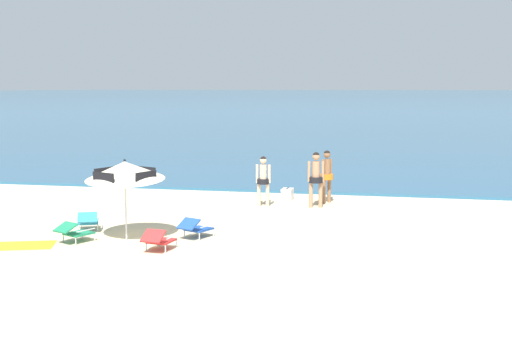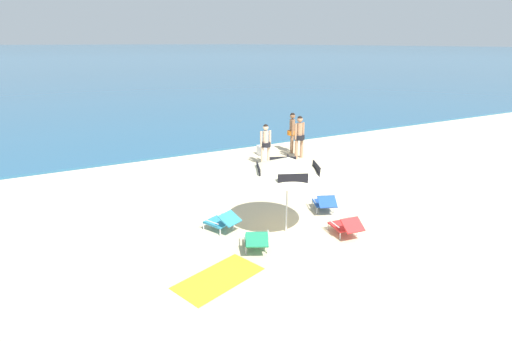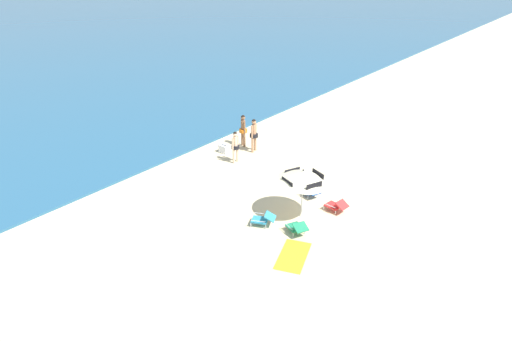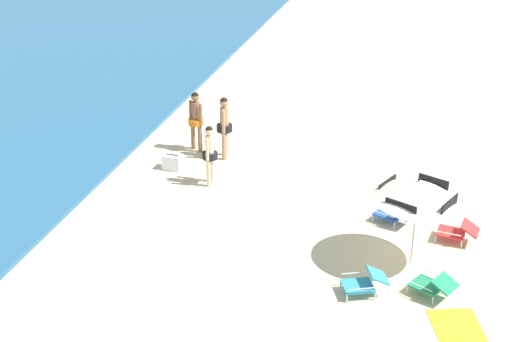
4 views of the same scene
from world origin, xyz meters
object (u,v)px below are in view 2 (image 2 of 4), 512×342
at_px(lounge_chair_under_umbrella, 325,203).
at_px(cooler_box, 263,150).
at_px(beach_umbrella_striped_main, 288,166).
at_px(beach_towel, 219,278).
at_px(lounge_chair_spare_folded, 257,240).
at_px(lounge_chair_facing_sea, 222,221).
at_px(lounge_chair_beside_umbrella, 346,226).
at_px(person_wading_in, 299,134).
at_px(person_standing_beside, 292,130).
at_px(person_standing_near_shore, 266,141).

xyz_separation_m(lounge_chair_under_umbrella, cooler_box, (1.36, 6.03, -0.07)).
relative_size(beach_umbrella_striped_main, beach_towel, 1.20).
xyz_separation_m(lounge_chair_under_umbrella, lounge_chair_spare_folded, (-2.74, -1.08, 0.00)).
bearing_deg(lounge_chair_facing_sea, lounge_chair_beside_umbrella, -33.09).
bearing_deg(lounge_chair_spare_folded, beach_umbrella_striped_main, 25.09).
distance_m(person_wading_in, beach_towel, 9.26).
distance_m(lounge_chair_under_umbrella, beach_towel, 4.32).
bearing_deg(beach_towel, lounge_chair_beside_umbrella, 4.40).
distance_m(beach_umbrella_striped_main, beach_towel, 3.14).
xyz_separation_m(lounge_chair_beside_umbrella, person_standing_beside, (3.13, 7.26, 0.73)).
xyz_separation_m(beach_umbrella_striped_main, lounge_chair_facing_sea, (-1.41, 0.78, -1.46)).
bearing_deg(lounge_chair_facing_sea, person_wading_in, 40.59).
relative_size(cooler_box, beach_towel, 0.28).
distance_m(lounge_chair_facing_sea, person_standing_near_shore, 5.95).
bearing_deg(person_standing_near_shore, lounge_chair_beside_umbrella, -101.20).
relative_size(person_standing_near_shore, person_standing_beside, 0.93).
bearing_deg(lounge_chair_beside_umbrella, person_standing_beside, 66.70).
bearing_deg(lounge_chair_beside_umbrella, lounge_chair_under_umbrella, 72.85).
bearing_deg(beach_towel, person_standing_near_shore, 53.81).
height_order(person_wading_in, cooler_box, person_wading_in).
height_order(person_standing_near_shore, cooler_box, person_standing_near_shore).
height_order(person_standing_near_shore, person_standing_beside, person_standing_beside).
distance_m(beach_umbrella_striped_main, lounge_chair_spare_folded, 1.92).
bearing_deg(lounge_chair_facing_sea, person_standing_near_shore, 49.98).
bearing_deg(lounge_chair_facing_sea, lounge_chair_spare_folded, -78.00).
distance_m(lounge_chair_under_umbrella, lounge_chair_beside_umbrella, 1.51).
distance_m(lounge_chair_under_umbrella, lounge_chair_facing_sea, 3.03).
distance_m(cooler_box, beach_towel, 9.39).
xyz_separation_m(lounge_chair_facing_sea, person_standing_near_shore, (3.80, 4.53, 0.65)).
bearing_deg(person_standing_near_shore, lounge_chair_under_umbrella, -99.34).
distance_m(beach_umbrella_striped_main, lounge_chair_under_umbrella, 2.25).
bearing_deg(lounge_chair_under_umbrella, beach_umbrella_striped_main, -161.26).
height_order(lounge_chair_beside_umbrella, person_standing_beside, person_standing_beside).
distance_m(lounge_chair_spare_folded, beach_towel, 1.40).
bearing_deg(lounge_chair_under_umbrella, beach_towel, -156.59).
bearing_deg(cooler_box, lounge_chair_beside_umbrella, -103.55).
bearing_deg(lounge_chair_under_umbrella, lounge_chair_spare_folded, -158.58).
xyz_separation_m(lounge_chair_beside_umbrella, beach_towel, (-3.51, -0.27, -0.26)).
relative_size(lounge_chair_facing_sea, person_wading_in, 0.58).
bearing_deg(lounge_chair_spare_folded, person_standing_beside, 51.81).
distance_m(lounge_chair_under_umbrella, cooler_box, 6.18).
bearing_deg(lounge_chair_spare_folded, lounge_chair_under_umbrella, 21.42).
distance_m(lounge_chair_under_umbrella, person_wading_in, 5.53).
bearing_deg(lounge_chair_beside_umbrella, lounge_chair_facing_sea, 146.91).
xyz_separation_m(person_wading_in, beach_towel, (-6.39, -6.63, -1.01)).
bearing_deg(lounge_chair_facing_sea, lounge_chair_under_umbrella, -4.46).
bearing_deg(person_standing_beside, beach_towel, -131.39).
xyz_separation_m(person_standing_beside, beach_towel, (-6.64, -7.53, -0.99)).
distance_m(person_standing_beside, beach_towel, 10.09).
distance_m(lounge_chair_facing_sea, beach_towel, 2.18).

